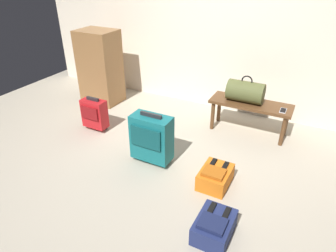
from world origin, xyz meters
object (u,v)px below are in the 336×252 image
object	(u,v)px
backpack_orange	(215,177)
suitcase_upright_teal	(151,138)
cell_phone	(283,110)
suitcase_small_red	(94,113)
backpack_navy	(214,227)
bench	(250,107)
duffel_bag_olive	(246,92)
side_cabinet	(100,67)

from	to	relation	value
backpack_orange	suitcase_upright_teal	bearing A→B (deg)	176.05
suitcase_upright_teal	backpack_orange	bearing A→B (deg)	-3.95
cell_phone	suitcase_small_red	world-z (taller)	suitcase_small_red
cell_phone	backpack_navy	distance (m)	1.78
cell_phone	suitcase_small_red	bearing A→B (deg)	-159.85
cell_phone	backpack_navy	world-z (taller)	cell_phone
bench	backpack_orange	bearing A→B (deg)	-91.18
duffel_bag_olive	suitcase_upright_teal	world-z (taller)	duffel_bag_olive
backpack_navy	bench	bearing A→B (deg)	95.75
suitcase_upright_teal	side_cabinet	size ratio (longest dim) A/B	0.54
duffel_bag_olive	cell_phone	size ratio (longest dim) A/B	3.06
duffel_bag_olive	suitcase_small_red	distance (m)	1.94
duffel_bag_olive	suitcase_small_red	size ratio (longest dim) A/B	0.96
side_cabinet	cell_phone	bearing A→B (deg)	0.19
backpack_navy	side_cabinet	bearing A→B (deg)	145.04
side_cabinet	backpack_navy	bearing A→B (deg)	-34.96
bench	cell_phone	distance (m)	0.40
backpack_orange	side_cabinet	bearing A→B (deg)	153.68
bench	suitcase_upright_teal	world-z (taller)	suitcase_upright_teal
suitcase_small_red	side_cabinet	xyz separation A→B (m)	(-0.49, 0.79, 0.31)
bench	duffel_bag_olive	size ratio (longest dim) A/B	2.27
backpack_orange	suitcase_small_red	bearing A→B (deg)	169.51
bench	backpack_orange	size ratio (longest dim) A/B	2.63
duffel_bag_olive	side_cabinet	xyz separation A→B (m)	(-2.20, -0.07, -0.00)
duffel_bag_olive	suitcase_upright_teal	xyz separation A→B (m)	(-0.69, -1.13, -0.24)
suitcase_upright_teal	cell_phone	bearing A→B (deg)	42.66
suitcase_upright_teal	side_cabinet	bearing A→B (deg)	144.72
backpack_navy	side_cabinet	xyz separation A→B (m)	(-2.47, 1.72, 0.46)
suitcase_small_red	backpack_orange	bearing A→B (deg)	-10.49
suitcase_small_red	backpack_navy	xyz separation A→B (m)	(1.97, -0.93, -0.15)
backpack_navy	side_cabinet	distance (m)	3.04
cell_phone	suitcase_upright_teal	world-z (taller)	suitcase_upright_teal
bench	suitcase_small_red	size ratio (longest dim) A/B	2.17
cell_phone	side_cabinet	bearing A→B (deg)	-179.81
bench	duffel_bag_olive	xyz separation A→B (m)	(-0.09, 0.00, 0.20)
cell_phone	backpack_orange	world-z (taller)	cell_phone
bench	suitcase_upright_teal	xyz separation A→B (m)	(-0.78, -1.13, -0.05)
suitcase_upright_teal	backpack_navy	xyz separation A→B (m)	(0.96, -0.66, -0.21)
bench	backpack_navy	size ratio (longest dim) A/B	2.63
duffel_bag_olive	cell_phone	xyz separation A→B (m)	(0.48, -0.06, -0.13)
duffel_bag_olive	backpack_orange	size ratio (longest dim) A/B	1.16
suitcase_small_red	duffel_bag_olive	bearing A→B (deg)	26.70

